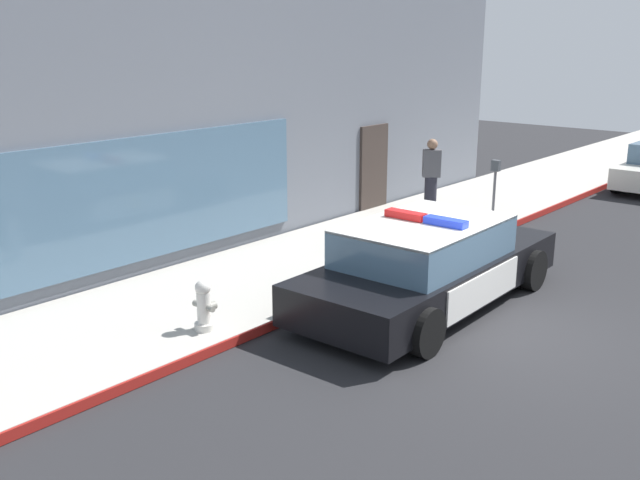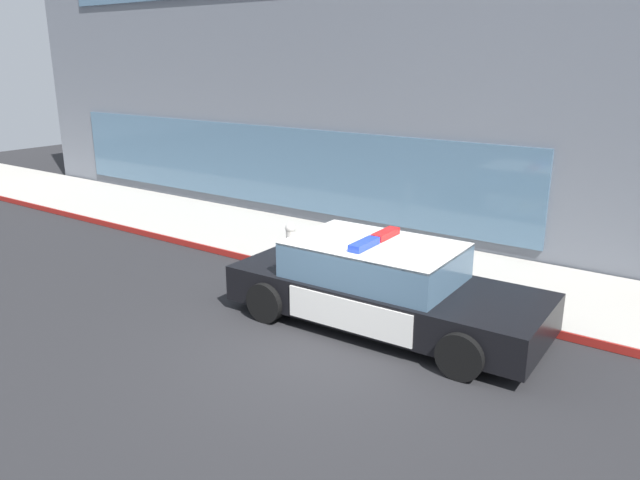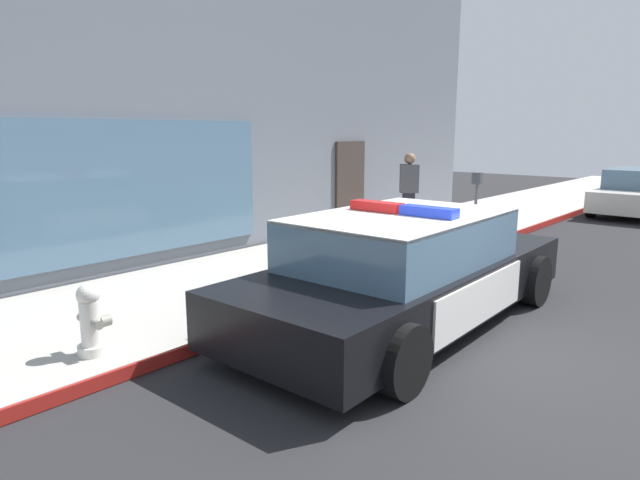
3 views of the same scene
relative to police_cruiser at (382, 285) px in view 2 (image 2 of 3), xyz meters
The scene contains 6 objects.
ground 1.53m from the police_cruiser, 100.34° to the right, with size 48.00×48.00×0.00m, color #262628.
sidewalk 2.79m from the police_cruiser, 95.19° to the left, with size 48.00×3.15×0.15m, color #B2ADA3.
curb_red_paint 1.30m from the police_cruiser, 102.33° to the left, with size 28.80×0.04×0.14m, color maroon.
storefront_building 9.96m from the police_cruiser, 109.96° to the left, with size 25.03×8.78×8.80m.
police_cruiser is the anchor object (origin of this frame).
fire_hydrant 3.55m from the police_cruiser, 152.75° to the left, with size 0.34×0.39×0.73m.
Camera 2 is at (4.81, -6.79, 4.22)m, focal length 34.29 mm.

